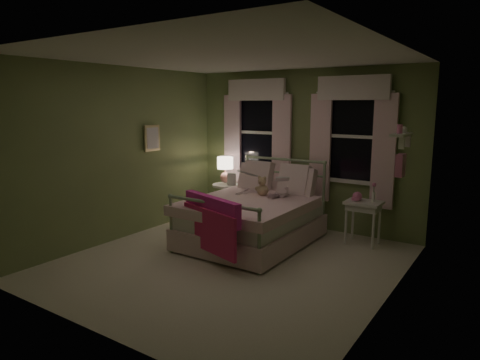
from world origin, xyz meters
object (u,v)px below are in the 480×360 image
Objects in this scene: teddy_bear at (262,188)px; nightstand_left at (225,197)px; child_left at (252,176)px; table_lamp at (225,167)px; child_right at (284,181)px; nightstand_right at (364,208)px; bed at (253,217)px.

teddy_bear is 0.47× the size of nightstand_left.
table_lamp is (-0.79, 0.37, 0.03)m from child_left.
child_left is 1.12× the size of child_right.
child_left is at bearing 150.50° from teddy_bear.
child_left is at bearing 15.50° from child_right.
table_lamp reaches higher than nightstand_right.
teddy_bear is 1.25m from nightstand_left.
child_right reaches higher than nightstand_right.
child_right reaches higher than bed.
child_right reaches higher than teddy_bear.
child_left is 2.34× the size of teddy_bear.
bed reaches higher than nightstand_left.
table_lamp is at bearing 0.23° from child_right.
nightstand_left is 1.43× the size of table_lamp.
teddy_bear is 0.67× the size of table_lamp.
table_lamp is (-1.35, 0.37, 0.06)m from child_right.
bed is 0.72m from child_right.
bed is at bearing 71.90° from child_right.
teddy_bear is 0.48× the size of nightstand_right.
bed is 1.45m from table_lamp.
teddy_bear is at bearing -26.20° from nightstand_left.
child_left reaches higher than child_right.
child_left is 1.75m from nightstand_right.
table_lamp is (-1.07, 0.79, 0.57)m from bed.
bed reaches higher than nightstand_right.
child_right is at bearing -166.19° from child_left.
nightstand_left is 1.02× the size of nightstand_right.
child_left reaches higher than table_lamp.
child_right is 1.40m from table_lamp.
table_lamp reaches higher than nightstand_left.
child_left reaches higher than nightstand_left.
child_left is at bearing -166.71° from nightstand_right.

